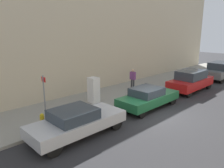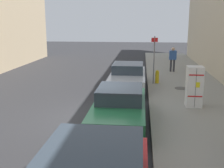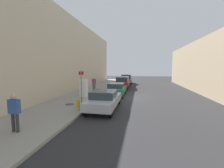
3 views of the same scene
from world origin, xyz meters
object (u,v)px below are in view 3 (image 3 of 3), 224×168
(discarded_refrigerator, at_px, (84,88))
(parked_sedan_silver, at_px, (105,99))
(fire_hydrant, at_px, (78,104))
(pedestrian_standing_near, at_px, (14,110))
(pedestrian_walking_far, at_px, (94,83))
(street_sign_post, at_px, (81,88))
(parked_suv_red, at_px, (123,82))
(parked_sedan_green, at_px, (116,89))
(parked_suv_gray, at_px, (127,79))

(discarded_refrigerator, distance_m, parked_sedan_silver, 4.63)
(parked_sedan_silver, bearing_deg, fire_hydrant, -150.98)
(discarded_refrigerator, relative_size, pedestrian_standing_near, 1.00)
(fire_hydrant, height_order, pedestrian_walking_far, pedestrian_walking_far)
(pedestrian_walking_far, xyz_separation_m, parked_sedan_silver, (3.32, -7.98, -0.40))
(street_sign_post, distance_m, pedestrian_standing_near, 4.42)
(pedestrian_walking_far, xyz_separation_m, parked_suv_red, (3.32, 3.52, -0.25))
(parked_sedan_green, height_order, parked_suv_gray, parked_suv_gray)
(pedestrian_standing_near, xyz_separation_m, parked_sedan_silver, (2.95, 4.95, -0.43))
(street_sign_post, bearing_deg, parked_sedan_silver, 29.43)
(parked_sedan_silver, bearing_deg, street_sign_post, -150.57)
(fire_hydrant, bearing_deg, pedestrian_walking_far, 100.50)
(street_sign_post, xyz_separation_m, pedestrian_walking_far, (-1.87, 8.80, -0.53))
(pedestrian_standing_near, distance_m, parked_suv_red, 16.71)
(street_sign_post, bearing_deg, parked_sedan_green, 77.29)
(fire_hydrant, bearing_deg, parked_suv_red, 82.33)
(pedestrian_standing_near, relative_size, parked_sedan_silver, 0.36)
(parked_sedan_silver, height_order, parked_suv_red, parked_suv_red)
(street_sign_post, height_order, pedestrian_walking_far, street_sign_post)
(parked_suv_red, bearing_deg, street_sign_post, -96.73)
(pedestrian_walking_far, distance_m, parked_sedan_green, 4.09)
(fire_hydrant, xyz_separation_m, parked_suv_gray, (1.67, 18.83, 0.37))
(parked_suv_gray, bearing_deg, parked_suv_red, -90.00)
(parked_suv_gray, bearing_deg, fire_hydrant, -95.08)
(pedestrian_walking_far, xyz_separation_m, parked_sedan_green, (3.32, -2.35, -0.43))
(discarded_refrigerator, distance_m, pedestrian_walking_far, 4.47)
(discarded_refrigerator, xyz_separation_m, parked_suv_red, (2.99, 7.97, -0.13))
(fire_hydrant, xyz_separation_m, pedestrian_walking_far, (-1.65, 8.90, 0.59))
(street_sign_post, relative_size, fire_hydrant, 3.51)
(discarded_refrigerator, bearing_deg, parked_suv_gray, 78.25)
(pedestrian_walking_far, xyz_separation_m, parked_suv_gray, (3.32, 9.93, -0.22))
(street_sign_post, xyz_separation_m, fire_hydrant, (-0.22, -0.11, -1.12))
(pedestrian_standing_near, bearing_deg, parked_sedan_silver, 162.61)
(fire_hydrant, relative_size, parked_suv_gray, 0.16)
(parked_sedan_silver, relative_size, parked_sedan_green, 1.05)
(street_sign_post, bearing_deg, parked_suv_gray, 85.56)
(discarded_refrigerator, relative_size, parked_suv_gray, 0.36)
(fire_hydrant, xyz_separation_m, parked_suv_red, (1.67, 12.42, 0.34))
(pedestrian_walking_far, height_order, parked_sedan_silver, pedestrian_walking_far)
(fire_hydrant, bearing_deg, discarded_refrigerator, 106.50)
(discarded_refrigerator, xyz_separation_m, fire_hydrant, (1.32, -4.45, -0.47))
(discarded_refrigerator, distance_m, street_sign_post, 4.65)
(discarded_refrigerator, distance_m, parked_sedan_green, 3.67)
(parked_suv_gray, bearing_deg, discarded_refrigerator, -101.75)
(parked_sedan_green, bearing_deg, discarded_refrigerator, -144.93)
(street_sign_post, bearing_deg, fire_hydrant, -153.73)
(pedestrian_standing_near, height_order, parked_suv_red, pedestrian_standing_near)
(pedestrian_standing_near, bearing_deg, parked_suv_red, -176.75)
(parked_suv_red, bearing_deg, fire_hydrant, -97.67)
(fire_hydrant, xyz_separation_m, parked_sedan_green, (1.67, 6.55, 0.16))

